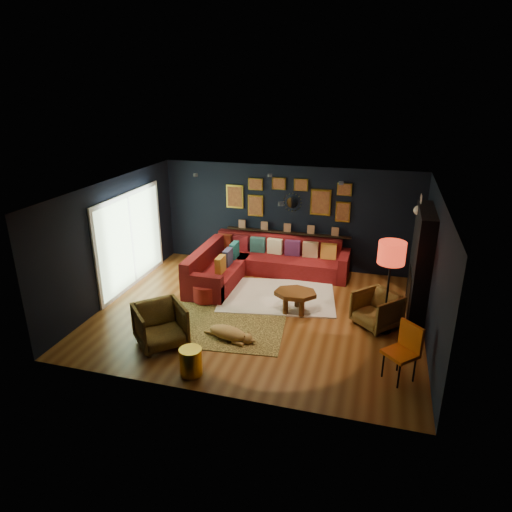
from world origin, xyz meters
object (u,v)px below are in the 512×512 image
(orange_chair, at_px, (405,347))
(pouf, at_px, (206,292))
(sectional, at_px, (255,264))
(dog, at_px, (228,330))
(coffee_table, at_px, (295,295))
(armchair_right, at_px, (377,308))
(armchair_left, at_px, (160,323))
(floor_lamp, at_px, (391,256))
(gold_stool, at_px, (191,361))

(orange_chair, bearing_deg, pouf, -158.54)
(sectional, bearing_deg, dog, -83.53)
(sectional, relative_size, coffee_table, 3.59)
(armchair_right, bearing_deg, armchair_left, -112.02)
(sectional, relative_size, armchair_right, 4.44)
(armchair_right, height_order, dog, armchair_right)
(pouf, xyz_separation_m, floor_lamp, (3.76, -0.25, 1.32))
(armchair_right, bearing_deg, floor_lamp, -1.81)
(coffee_table, height_order, armchair_right, armchair_right)
(pouf, relative_size, armchair_left, 0.64)
(orange_chair, bearing_deg, dog, -142.22)
(armchair_right, bearing_deg, sectional, -167.27)
(pouf, relative_size, armchair_right, 0.71)
(pouf, bearing_deg, gold_stool, -73.33)
(orange_chair, relative_size, dog, 0.91)
(sectional, height_order, armchair_left, sectional)
(dog, bearing_deg, armchair_left, -143.24)
(pouf, relative_size, floor_lamp, 0.30)
(sectional, distance_m, pouf, 1.74)
(coffee_table, relative_size, orange_chair, 0.99)
(sectional, distance_m, armchair_left, 3.55)
(armchair_right, height_order, floor_lamp, floor_lamp)
(armchair_left, distance_m, armchair_right, 4.13)
(armchair_left, bearing_deg, dog, -20.07)
(sectional, distance_m, armchair_right, 3.42)
(sectional, distance_m, floor_lamp, 3.82)
(pouf, distance_m, gold_stool, 2.66)
(gold_stool, bearing_deg, armchair_right, 40.76)
(pouf, distance_m, floor_lamp, 4.00)
(armchair_left, relative_size, gold_stool, 1.85)
(coffee_table, bearing_deg, orange_chair, -39.59)
(pouf, bearing_deg, armchair_left, -93.75)
(dog, bearing_deg, sectional, 109.14)
(sectional, xyz_separation_m, coffee_table, (1.33, -1.60, 0.07))
(pouf, height_order, gold_stool, gold_stool)
(armchair_right, height_order, orange_chair, orange_chair)
(gold_stool, height_order, floor_lamp, floor_lamp)
(sectional, height_order, orange_chair, orange_chair)
(pouf, relative_size, orange_chair, 0.57)
(sectional, distance_m, coffee_table, 2.08)
(sectional, bearing_deg, orange_chair, -44.21)
(sectional, bearing_deg, coffee_table, -50.27)
(orange_chair, bearing_deg, armchair_left, -133.73)
(coffee_table, relative_size, dog, 0.90)
(coffee_table, xyz_separation_m, orange_chair, (2.09, -1.73, 0.17))
(armchair_left, height_order, armchair_right, armchair_left)
(coffee_table, height_order, gold_stool, coffee_table)
(armchair_right, bearing_deg, dog, -111.52)
(pouf, height_order, floor_lamp, floor_lamp)
(sectional, height_order, gold_stool, sectional)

